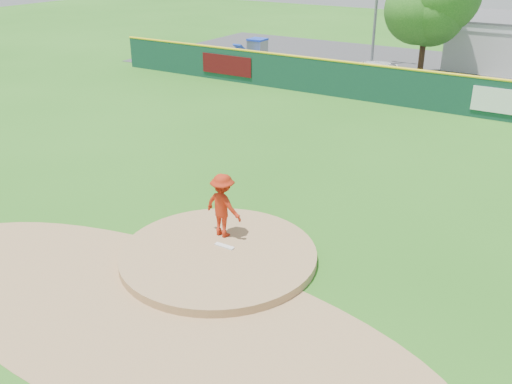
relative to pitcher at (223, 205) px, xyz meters
The scene contains 11 objects.
ground 1.55m from the pitcher, 64.17° to the right, with size 120.00×120.00×0.00m, color #286B19.
pitchers_mound 1.55m from the pitcher, 64.17° to the right, with size 5.50×5.50×0.50m, color #9E774C.
pitching_rubber 1.18m from the pitcher, 53.63° to the right, with size 0.60×0.15×0.04m, color white.
infield_dirt_arc 4.08m from the pitcher, 83.76° to the right, with size 15.40×15.40×0.01m, color #9E774C.
parking_lot 26.16m from the pitcher, 89.07° to the left, with size 44.00×16.00×0.02m, color #38383A.
pitcher is the anchor object (origin of this frame).
van 20.10m from the pitcher, 96.98° to the left, with size 2.61×5.66×1.57m, color white.
fence_banners 17.37m from the pitcher, 101.05° to the left, with size 20.12×0.04×1.20m.
playground_slide 25.69m from the pitcher, 119.54° to the left, with size 1.15×3.23×1.78m.
outfield_fence 17.13m from the pitcher, 88.58° to the left, with size 40.00×0.14×2.07m.
deciduous_tree 24.41m from the pitcher, 93.74° to the left, with size 5.60×5.60×7.36m.
Camera 1 is at (8.17, -11.18, 8.27)m, focal length 40.00 mm.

